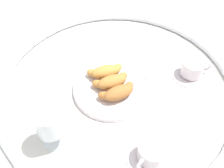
{
  "coord_description": "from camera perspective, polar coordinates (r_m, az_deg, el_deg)",
  "views": [
    {
      "loc": [
        -0.34,
        -0.43,
        0.64
      ],
      "look_at": [
        -0.03,
        -0.01,
        0.03
      ],
      "focal_mm": 39.24,
      "sensor_mm": 36.0,
      "label": 1
    }
  ],
  "objects": [
    {
      "name": "ground_plane",
      "position": [
        0.84,
        1.13,
        -0.29
      ],
      "size": [
        2.2,
        2.2,
        0.0
      ],
      "primitive_type": "plane",
      "color": "silver"
    },
    {
      "name": "table_chrome_rim",
      "position": [
        0.83,
        1.14,
        0.24
      ],
      "size": [
        0.8,
        0.8,
        0.02
      ],
      "primitive_type": "torus",
      "color": "silver",
      "rests_on": "ground_plane"
    },
    {
      "name": "pastry_plate",
      "position": [
        0.82,
        0.0,
        -0.87
      ],
      "size": [
        0.26,
        0.26,
        0.02
      ],
      "color": "silver",
      "rests_on": "ground_plane"
    },
    {
      "name": "croissant_large",
      "position": [
        0.77,
        1.47,
        -1.93
      ],
      "size": [
        0.13,
        0.08,
        0.04
      ],
      "color": "#AD6B33",
      "rests_on": "pastry_plate"
    },
    {
      "name": "croissant_small",
      "position": [
        0.8,
        -0.08,
        0.61
      ],
      "size": [
        0.13,
        0.09,
        0.04
      ],
      "color": "#BC7A38",
      "rests_on": "pastry_plate"
    },
    {
      "name": "croissant_extra",
      "position": [
        0.83,
        -1.51,
        2.96
      ],
      "size": [
        0.13,
        0.09,
        0.04
      ],
      "color": "#CC893D",
      "rests_on": "pastry_plate"
    },
    {
      "name": "coffee_cup_near",
      "position": [
        0.69,
        9.1,
        -15.74
      ],
      "size": [
        0.14,
        0.14,
        0.06
      ],
      "color": "silver",
      "rests_on": "ground_plane"
    },
    {
      "name": "coffee_cup_far",
      "position": [
        0.9,
        18.18,
        3.19
      ],
      "size": [
        0.14,
        0.14,
        0.06
      ],
      "color": "silver",
      "rests_on": "ground_plane"
    },
    {
      "name": "juice_glass_left",
      "position": [
        0.66,
        -14.45,
        -8.77
      ],
      "size": [
        0.08,
        0.08,
        0.14
      ],
      "color": "white",
      "rests_on": "ground_plane"
    },
    {
      "name": "folded_napkin",
      "position": [
        1.01,
        -3.2,
        10.08
      ],
      "size": [
        0.14,
        0.14,
        0.01
      ],
      "primitive_type": "cube",
      "rotation": [
        0.0,
        0.0,
        -0.4
      ],
      "color": "silver",
      "rests_on": "ground_plane"
    }
  ]
}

